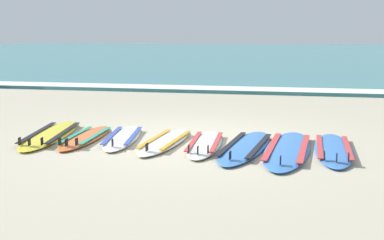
{
  "coord_description": "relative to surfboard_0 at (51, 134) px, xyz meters",
  "views": [
    {
      "loc": [
        1.59,
        -7.42,
        1.72
      ],
      "look_at": [
        0.02,
        0.54,
        0.25
      ],
      "focal_mm": 45.12,
      "sensor_mm": 36.0,
      "label": 1
    }
  ],
  "objects": [
    {
      "name": "surfboard_5",
      "position": [
        3.29,
        -0.25,
        -0.0
      ],
      "size": [
        0.89,
        2.41,
        0.18
      ],
      "color": "#3875CC",
      "rests_on": "ground"
    },
    {
      "name": "sea",
      "position": [
        2.28,
        36.27,
        0.01
      ],
      "size": [
        80.0,
        60.0,
        0.1
      ],
      "primitive_type": "cube",
      "color": "teal",
      "rests_on": "ground"
    },
    {
      "name": "surfboard_1",
      "position": [
        0.67,
        -0.1,
        0.0
      ],
      "size": [
        0.56,
        1.96,
        0.18
      ],
      "color": "orange",
      "rests_on": "ground"
    },
    {
      "name": "wave_foam_strip",
      "position": [
        2.28,
        6.82,
        0.02
      ],
      "size": [
        80.0,
        1.1,
        0.11
      ],
      "primitive_type": "cube",
      "color": "white",
      "rests_on": "ground"
    },
    {
      "name": "surfboard_0",
      "position": [
        0.0,
        0.0,
        0.0
      ],
      "size": [
        1.0,
        2.53,
        0.18
      ],
      "color": "yellow",
      "rests_on": "ground"
    },
    {
      "name": "ground_plane",
      "position": [
        2.28,
        0.1,
        -0.04
      ],
      "size": [
        80.0,
        80.0,
        0.0
      ],
      "primitive_type": "plane",
      "color": "#B7AD93"
    },
    {
      "name": "surfboard_6",
      "position": [
        3.92,
        -0.29,
        -0.0
      ],
      "size": [
        0.86,
        2.6,
        0.18
      ],
      "color": "#3875CC",
      "rests_on": "ground"
    },
    {
      "name": "surfboard_3",
      "position": [
        2.02,
        -0.14,
        -0.0
      ],
      "size": [
        0.67,
        2.05,
        0.18
      ],
      "color": "white",
      "rests_on": "ground"
    },
    {
      "name": "surfboard_2",
      "position": [
        1.27,
        0.01,
        -0.0
      ],
      "size": [
        0.77,
        2.03,
        0.18
      ],
      "color": "white",
      "rests_on": "ground"
    },
    {
      "name": "surfboard_7",
      "position": [
        4.58,
        -0.16,
        0.0
      ],
      "size": [
        0.65,
        2.23,
        0.18
      ],
      "color": "#3875CC",
      "rests_on": "ground"
    },
    {
      "name": "surfboard_4",
      "position": [
        2.67,
        -0.19,
        0.0
      ],
      "size": [
        0.57,
        1.99,
        0.18
      ],
      "color": "silver",
      "rests_on": "ground"
    }
  ]
}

